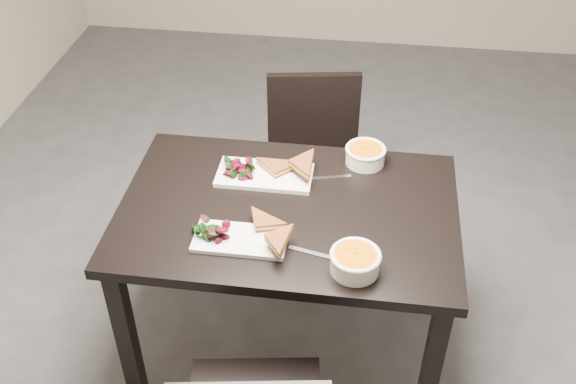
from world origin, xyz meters
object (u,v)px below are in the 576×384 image
Objects in this scene: table at (288,228)px; soup_bowl_near at (355,261)px; chair_far at (314,157)px; plate_far at (265,175)px; plate_near at (240,240)px; soup_bowl_far at (365,154)px.

soup_bowl_near reaches higher than table.
plate_far is (-0.14, -0.53, 0.27)m from chair_far.
soup_bowl_near is (0.23, -0.97, 0.31)m from chair_far.
chair_far is 5.21× the size of soup_bowl_near.
plate_near is at bearing -109.43° from chair_far.
soup_bowl_near is (0.25, -0.28, 0.14)m from table.
soup_bowl_near is at bearing -90.49° from soup_bowl_far.
soup_bowl_near reaches higher than plate_near.
plate_far is at bearing -158.48° from soup_bowl_far.
plate_near is 0.87× the size of plate_far.
table is at bearing -129.62° from soup_bowl_far.
chair_far reaches higher than soup_bowl_near.
chair_far is at bearing 79.87° from plate_near.
chair_far is 1.04m from soup_bowl_near.
soup_bowl_near is at bearing -47.97° from table.
plate_near is at bearing -127.59° from soup_bowl_far.
plate_near is at bearing -124.14° from table.
table is 7.66× the size of soup_bowl_far.
plate_far is (0.02, 0.36, 0.00)m from plate_near.
plate_far is (-0.36, 0.44, -0.03)m from soup_bowl_near.
soup_bowl_near reaches higher than soup_bowl_far.
plate_near is 1.99× the size of soup_bowl_far.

